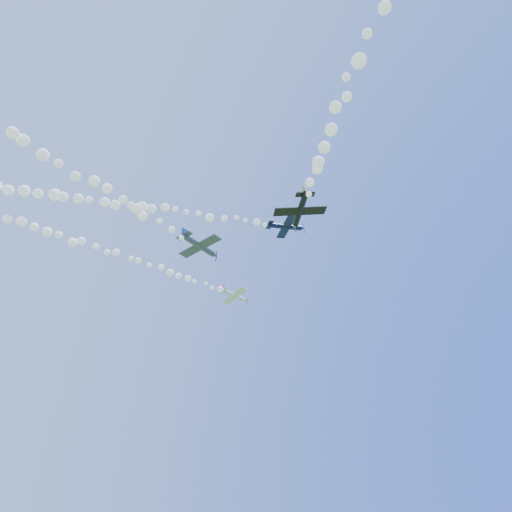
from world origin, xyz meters
TOP-DOWN VIEW (x-y plane):
  - plane_white at (15.75, 15.48)m, footprint 7.44×7.83m
  - smoke_trail_white at (-27.63, 12.73)m, footprint 82.32×7.77m
  - plane_navy at (13.86, -6.69)m, footprint 7.93×8.39m
  - smoke_trail_navy at (-19.42, 6.18)m, footprint 62.28×25.88m
  - plane_grey at (-4.31, -6.87)m, footprint 8.02×8.50m
  - plane_black at (-0.51, -27.50)m, footprint 6.77×6.38m

SIDE VIEW (x-z plane):
  - plane_black at x=-0.51m, z-range 35.24..37.76m
  - plane_grey at x=-4.31m, z-range 40.23..42.90m
  - smoke_trail_white at x=-27.63m, z-range 46.63..49.75m
  - plane_white at x=15.75m, z-range 47.00..49.95m
  - smoke_trail_navy at x=-19.42m, z-range 51.56..54.66m
  - plane_navy at x=13.86m, z-range 52.25..54.40m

